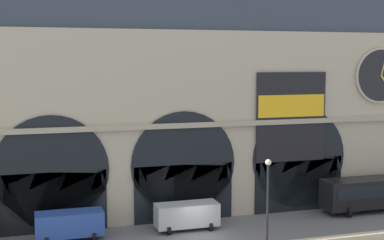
{
  "coord_description": "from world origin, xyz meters",
  "views": [
    {
      "loc": [
        -12.54,
        -38.99,
        13.97
      ],
      "look_at": [
        0.75,
        5.0,
        8.8
      ],
      "focal_mm": 50.5,
      "sensor_mm": 36.0,
      "label": 1
    }
  ],
  "objects_px": {
    "van_center": "(187,215)",
    "street_lamp_quayside": "(268,193)",
    "bus_east": "(378,192)",
    "van_midwest": "(70,224)"
  },
  "relations": [
    {
      "from": "van_midwest",
      "to": "street_lamp_quayside",
      "type": "bearing_deg",
      "value": -27.92
    },
    {
      "from": "van_center",
      "to": "bus_east",
      "type": "bearing_deg",
      "value": 0.73
    },
    {
      "from": "van_center",
      "to": "bus_east",
      "type": "height_order",
      "value": "bus_east"
    },
    {
      "from": "van_midwest",
      "to": "van_center",
      "type": "relative_size",
      "value": 1.0
    },
    {
      "from": "bus_east",
      "to": "street_lamp_quayside",
      "type": "bearing_deg",
      "value": -153.77
    },
    {
      "from": "street_lamp_quayside",
      "to": "van_center",
      "type": "bearing_deg",
      "value": 120.36
    },
    {
      "from": "van_center",
      "to": "street_lamp_quayside",
      "type": "xyz_separation_m",
      "value": [
        4.05,
        -6.91,
        3.17
      ]
    },
    {
      "from": "street_lamp_quayside",
      "to": "van_midwest",
      "type": "bearing_deg",
      "value": 152.08
    },
    {
      "from": "bus_east",
      "to": "street_lamp_quayside",
      "type": "xyz_separation_m",
      "value": [
        -14.5,
        -7.15,
        2.63
      ]
    },
    {
      "from": "van_center",
      "to": "bus_east",
      "type": "relative_size",
      "value": 0.47
    }
  ]
}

